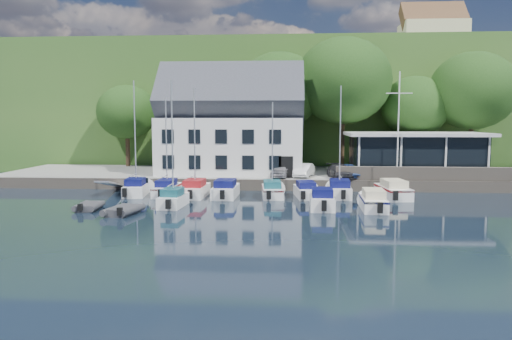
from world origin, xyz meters
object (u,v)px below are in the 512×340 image
at_px(boat_r1_5, 306,189).
at_px(dinghy_1, 123,209).
at_px(flagpole, 398,126).
at_px(harbor_building, 232,130).
at_px(boat_r1_3, 226,188).
at_px(club_pavilion, 415,154).
at_px(boat_r2_3, 322,198).
at_px(boat_r2_1, 172,149).
at_px(car_blue, 348,171).
at_px(car_white, 304,170).
at_px(boat_r1_4, 272,146).
at_px(boat_r1_7, 393,189).
at_px(boat_r1_1, 166,145).
at_px(boat_r1_2, 195,143).
at_px(dinghy_0, 89,205).
at_px(car_silver, 281,171).
at_px(boat_r2_4, 373,199).
at_px(boat_r1_0, 135,142).
at_px(car_dgrey, 340,171).
at_px(boat_r1_6, 340,143).

distance_m(boat_r1_5, dinghy_1, 15.08).
bearing_deg(flagpole, harbor_building, 164.39).
bearing_deg(boat_r1_3, club_pavilion, 27.84).
bearing_deg(harbor_building, boat_r2_3, -59.98).
bearing_deg(boat_r2_1, car_blue, 40.49).
distance_m(car_white, flagpole, 9.41).
bearing_deg(boat_r2_1, boat_r1_4, 38.29).
relative_size(boat_r1_3, boat_r1_7, 0.93).
height_order(boat_r2_1, dinghy_1, boat_r2_1).
relative_size(car_white, boat_r1_4, 0.45).
xyz_separation_m(club_pavilion, boat_r1_1, (-22.44, -8.28, 1.20)).
relative_size(boat_r1_1, boat_r1_4, 1.01).
distance_m(club_pavilion, boat_r1_2, 21.82).
distance_m(boat_r2_3, dinghy_1, 13.90).
bearing_deg(boat_r1_7, boat_r2_3, -145.57).
bearing_deg(dinghy_0, dinghy_1, -29.80).
bearing_deg(car_silver, boat_r2_4, -46.09).
height_order(car_silver, car_white, car_white).
bearing_deg(dinghy_1, boat_r2_3, 22.77).
bearing_deg(car_white, car_silver, -152.35).
relative_size(car_blue, boat_r1_0, 0.43).
bearing_deg(boat_r1_7, boat_r1_0, 173.25).
distance_m(flagpole, boat_r1_7, 6.84).
bearing_deg(car_dgrey, boat_r1_2, -167.07).
bearing_deg(car_silver, boat_r1_2, -130.01).
relative_size(car_silver, boat_r1_1, 0.43).
relative_size(car_silver, boat_r1_4, 0.43).
xyz_separation_m(car_white, flagpole, (8.33, -1.27, 4.18)).
bearing_deg(boat_r2_3, dinghy_1, -166.65).
height_order(boat_r1_6, boat_r2_1, boat_r1_6).
distance_m(boat_r2_1, boat_r2_3, 11.42).
bearing_deg(harbor_building, boat_r1_1, -116.84).
relative_size(car_silver, boat_r2_3, 0.72).
xyz_separation_m(car_silver, boat_r1_6, (4.91, -5.08, 2.86)).
bearing_deg(boat_r1_6, car_dgrey, 86.66).
distance_m(boat_r1_1, boat_r2_1, 5.54).
bearing_deg(boat_r1_1, club_pavilion, 21.77).
bearing_deg(boat_r1_2, boat_r1_0, 177.87).
xyz_separation_m(harbor_building, boat_r1_0, (-7.07, -8.89, -0.86)).
bearing_deg(boat_r1_7, car_silver, 143.64).
bearing_deg(boat_r2_3, car_white, 95.98).
relative_size(flagpole, boat_r1_0, 1.07).
bearing_deg(boat_r1_6, car_blue, 79.22).
xyz_separation_m(car_dgrey, car_blue, (0.75, 0.41, 0.04)).
distance_m(car_silver, car_blue, 6.18).
bearing_deg(boat_r1_2, car_silver, 39.91).
bearing_deg(boat_r2_1, boat_r1_0, 133.57).
height_order(boat_r1_2, boat_r1_6, boat_r1_6).
xyz_separation_m(flagpole, boat_r1_2, (-17.49, -4.86, -1.36)).
xyz_separation_m(harbor_building, dinghy_1, (-5.37, -17.21, -4.99)).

